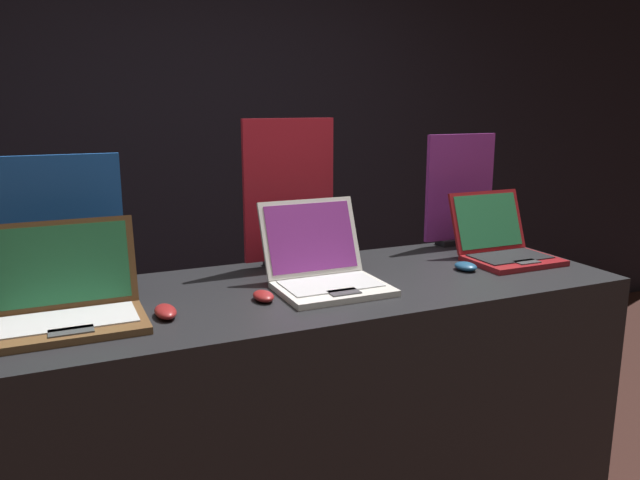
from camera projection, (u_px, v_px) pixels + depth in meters
name	position (u px, v px, depth m)	size (l,w,h in m)	color
wall_back	(192.00, 133.00, 3.51)	(8.00, 0.05, 2.80)	black
display_counter	(316.00, 421.00, 2.16)	(2.03, 0.74, 0.99)	black
laptop_front	(67.00, 301.00, 1.69)	(0.39, 0.30, 0.27)	brown
mouse_front	(166.00, 311.00, 1.74)	(0.06, 0.11, 0.03)	maroon
promo_stand_front	(59.00, 229.00, 1.92)	(0.38, 0.07, 0.43)	black
laptop_middle	(324.00, 268.00, 2.02)	(0.34, 0.37, 0.27)	silver
mouse_middle	(263.00, 296.00, 1.89)	(0.06, 0.10, 0.03)	maroon
promo_stand_middle	(289.00, 196.00, 2.25)	(0.34, 0.07, 0.53)	black
laptop_back	(503.00, 244.00, 2.37)	(0.32, 0.33, 0.25)	maroon
mouse_back	(466.00, 266.00, 2.22)	(0.07, 0.09, 0.03)	navy
promo_stand_back	(459.00, 192.00, 2.59)	(0.32, 0.07, 0.46)	black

